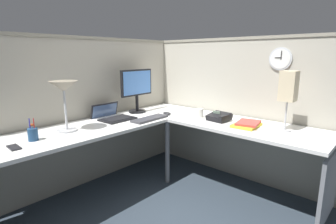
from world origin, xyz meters
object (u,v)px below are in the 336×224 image
(laptop, at_px, (112,116))
(cell_phone, at_px, (14,147))
(keyboard, at_px, (150,119))
(desk_lamp_dome, at_px, (64,90))
(monitor, at_px, (137,87))
(office_phone, at_px, (219,117))
(coffee_mug, at_px, (200,113))
(desk_lamp_paper, at_px, (288,88))
(computer_mouse, at_px, (167,113))
(wall_clock, at_px, (281,59))
(pen_cup, at_px, (33,134))
(book_stack, at_px, (247,124))

(laptop, bearing_deg, cell_phone, -167.62)
(keyboard, height_order, desk_lamp_dome, desk_lamp_dome)
(laptop, xyz_separation_m, desk_lamp_dome, (-0.56, -0.10, 0.34))
(monitor, relative_size, cell_phone, 3.47)
(office_phone, xyz_separation_m, coffee_mug, (-0.01, 0.24, 0.01))
(desk_lamp_paper, bearing_deg, computer_mouse, 100.55)
(monitor, height_order, desk_lamp_dome, monitor)
(coffee_mug, relative_size, wall_clock, 0.44)
(keyboard, height_order, desk_lamp_paper, desk_lamp_paper)
(laptop, distance_m, wall_clock, 1.80)
(laptop, relative_size, office_phone, 1.75)
(monitor, distance_m, desk_lamp_paper, 1.61)
(monitor, xyz_separation_m, coffee_mug, (0.27, -0.70, -0.25))
(computer_mouse, distance_m, desk_lamp_paper, 1.28)
(desk_lamp_paper, bearing_deg, pen_cup, 139.32)
(computer_mouse, xyz_separation_m, wall_clock, (0.53, -1.01, 0.61))
(computer_mouse, height_order, desk_lamp_dome, desk_lamp_dome)
(pen_cup, distance_m, desk_lamp_paper, 2.14)
(pen_cup, bearing_deg, book_stack, -34.91)
(desk_lamp_dome, bearing_deg, cell_phone, -165.16)
(keyboard, xyz_separation_m, pen_cup, (-1.09, 0.19, 0.04))
(cell_phone, relative_size, desk_lamp_paper, 0.27)
(pen_cup, distance_m, book_stack, 1.86)
(cell_phone, bearing_deg, desk_lamp_paper, -33.85)
(keyboard, xyz_separation_m, coffee_mug, (0.44, -0.32, 0.04))
(pen_cup, bearing_deg, keyboard, -9.94)
(laptop, height_order, computer_mouse, laptop)
(office_phone, distance_m, wall_clock, 0.82)
(cell_phone, height_order, coffee_mug, coffee_mug)
(laptop, relative_size, pen_cup, 2.17)
(cell_phone, relative_size, book_stack, 0.47)
(desk_lamp_dome, relative_size, coffee_mug, 4.64)
(laptop, relative_size, computer_mouse, 3.75)
(book_stack, bearing_deg, cell_phone, 149.66)
(computer_mouse, xyz_separation_m, desk_lamp_dome, (-1.07, 0.22, 0.35))
(laptop, bearing_deg, monitor, 5.02)
(pen_cup, distance_m, coffee_mug, 1.62)
(pen_cup, bearing_deg, desk_lamp_paper, -40.68)
(pen_cup, bearing_deg, office_phone, -26.22)
(office_phone, bearing_deg, monitor, 106.55)
(monitor, xyz_separation_m, book_stack, (0.27, -1.25, -0.27))
(wall_clock, bearing_deg, desk_lamp_paper, -147.67)
(computer_mouse, xyz_separation_m, coffee_mug, (0.15, -0.34, 0.03))
(monitor, height_order, keyboard, monitor)
(keyboard, xyz_separation_m, book_stack, (0.43, -0.87, 0.01))
(computer_mouse, distance_m, desk_lamp_dome, 1.15)
(computer_mouse, bearing_deg, office_phone, -75.07)
(desk_lamp_paper, bearing_deg, book_stack, 104.28)
(keyboard, height_order, pen_cup, pen_cup)
(desk_lamp_dome, relative_size, book_stack, 1.45)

